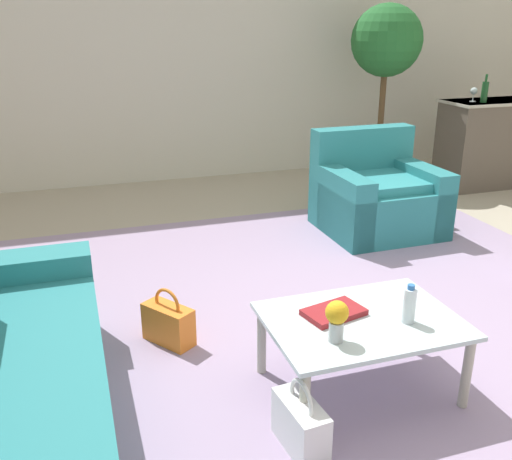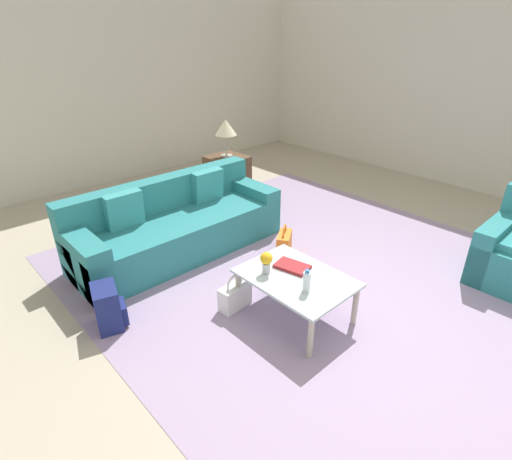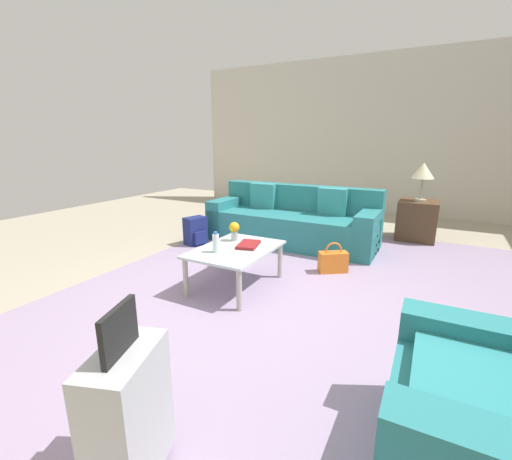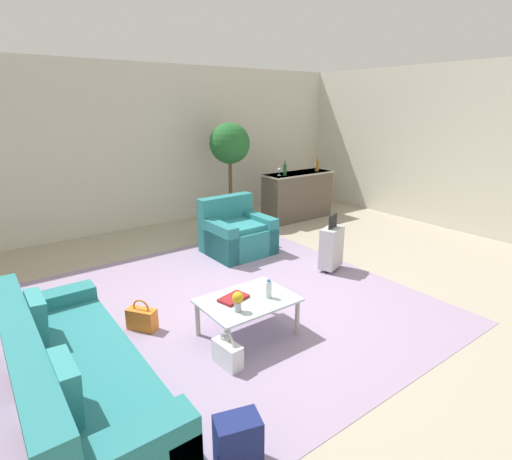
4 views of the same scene
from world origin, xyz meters
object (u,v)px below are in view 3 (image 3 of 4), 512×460
Objects in this scene: couch at (293,222)px; suitcase_silver at (129,414)px; table_lamp at (423,172)px; water_bottle at (216,243)px; side_table at (417,220)px; coffee_table at (236,253)px; handbag_white at (233,257)px; flower_vase at (234,230)px; coffee_table_book at (248,245)px; handbag_orange at (333,261)px; backpack_navy at (196,231)px.

suitcase_silver is at bearing 11.92° from couch.
table_lamp reaches higher than couch.
water_bottle is 0.36× the size of table_lamp.
coffee_table is at bearing -28.18° from side_table.
water_bottle is (1.99, -0.00, 0.22)m from couch.
suitcase_silver is at bearing 22.51° from handbag_white.
suitcase_silver reaches higher than side_table.
flower_vase is 0.36× the size of table_lamp.
suitcase_silver reaches higher than couch.
coffee_table_book is 0.84× the size of handbag_white.
flower_vase is (1.57, -0.05, 0.25)m from couch.
coffee_table_book is at bearing -27.92° from table_lamp.
handbag_orange is (1.94, -0.73, -0.89)m from table_lamp.
table_lamp reaches higher than water_bottle.
flower_vase is 3.07m from side_table.
coffee_table is (1.79, 0.10, 0.07)m from couch.
side_table is 4.87m from suitcase_silver.
side_table is 1.06× the size of table_lamp.
handbag_white is (-0.46, -0.32, -0.24)m from coffee_table.
table_lamp reaches higher than side_table.
water_bottle is 0.24× the size of suitcase_silver.
side_table is at bearing 159.32° from handbag_orange.
handbag_white is at bearing -145.17° from coffee_table.
coffee_table is at bearing -160.71° from suitcase_silver.
backpack_navy is at bearing -146.41° from suitcase_silver.
handbag_white is (0.40, -1.09, 0.00)m from handbag_orange.
table_lamp is 4.91m from suitcase_silver.
table_lamp is 3.42m from backpack_navy.
table_lamp is 1.57× the size of handbag_orange.
handbag_white is (1.33, -0.22, -0.16)m from couch.
handbag_white is at bearing -143.78° from coffee_table_book.
coffee_table_book is at bearing 146.31° from coffee_table.
backpack_navy is at bearing -119.01° from handbag_white.
coffee_table_book is 0.27m from flower_vase.
couch reaches higher than backpack_navy.
flower_vase is at bearing -32.60° from table_lamp.
coffee_table is 1.63× the size of side_table.
couch is 1.28m from handbag_orange.
handbag_white is (-0.24, -0.17, -0.41)m from flower_vase.
table_lamp is (-2.58, 1.65, 0.48)m from flower_vase.
flower_vase is 1.19m from handbag_orange.
water_bottle is 1.00× the size of flower_vase.
handbag_white is at bearing -161.61° from water_bottle.
water_bottle is at bearing -26.57° from coffee_table.
coffee_table_book is at bearing -42.84° from handbag_orange.
flower_vase is at bearing 55.72° from backpack_navy.
table_lamp is 3.10m from handbag_white.
suitcase_silver is at bearing -1.38° from handbag_orange.
suitcase_silver is (3.79, 0.80, 0.07)m from couch.
flower_vase is (-0.22, -0.15, 0.18)m from coffee_table.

